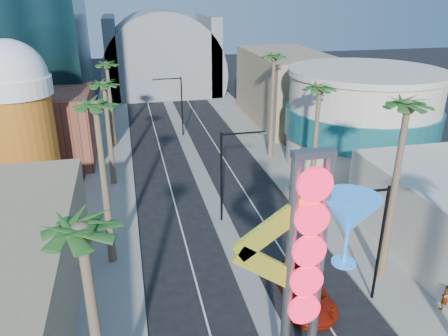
# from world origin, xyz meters

# --- Properties ---
(sidewalk_west) EXTENTS (5.00, 100.00, 0.15)m
(sidewalk_west) POSITION_xyz_m (-9.50, 35.00, 0.07)
(sidewalk_west) COLOR gray
(sidewalk_west) RESTS_ON ground
(sidewalk_east) EXTENTS (5.00, 100.00, 0.15)m
(sidewalk_east) POSITION_xyz_m (9.50, 35.00, 0.07)
(sidewalk_east) COLOR gray
(sidewalk_east) RESTS_ON ground
(median) EXTENTS (1.60, 84.00, 0.15)m
(median) POSITION_xyz_m (0.00, 38.00, 0.07)
(median) COLOR gray
(median) RESTS_ON ground
(brick_filler_west) EXTENTS (10.00, 10.00, 8.00)m
(brick_filler_west) POSITION_xyz_m (-16.00, 38.00, 4.00)
(brick_filler_west) COLOR brown
(brick_filler_west) RESTS_ON ground
(filler_east) EXTENTS (10.00, 20.00, 10.00)m
(filler_east) POSITION_xyz_m (16.00, 48.00, 5.00)
(filler_east) COLOR #93835F
(filler_east) RESTS_ON ground
(beer_mug) EXTENTS (7.00, 7.00, 14.50)m
(beer_mug) POSITION_xyz_m (-17.00, 30.00, 7.84)
(beer_mug) COLOR #BB7918
(beer_mug) RESTS_ON ground
(turquoise_building) EXTENTS (16.60, 16.60, 10.60)m
(turquoise_building) POSITION_xyz_m (18.00, 30.00, 5.25)
(turquoise_building) COLOR beige
(turquoise_building) RESTS_ON ground
(canopy) EXTENTS (22.00, 16.00, 22.00)m
(canopy) POSITION_xyz_m (0.00, 72.00, 4.31)
(canopy) COLOR slate
(canopy) RESTS_ON ground
(neon_sign) EXTENTS (6.53, 2.60, 12.55)m
(neon_sign) POSITION_xyz_m (0.82, 2.96, 7.31)
(neon_sign) COLOR gray
(neon_sign) RESTS_ON ground
(streetlight_0) EXTENTS (3.79, 0.25, 8.00)m
(streetlight_0) POSITION_xyz_m (0.55, 20.00, 4.88)
(streetlight_0) COLOR black
(streetlight_0) RESTS_ON ground
(streetlight_1) EXTENTS (3.79, 0.25, 8.00)m
(streetlight_1) POSITION_xyz_m (-0.55, 44.00, 4.88)
(streetlight_1) COLOR black
(streetlight_1) RESTS_ON ground
(streetlight_2) EXTENTS (3.45, 0.25, 8.00)m
(streetlight_2) POSITION_xyz_m (6.72, 8.00, 4.83)
(streetlight_2) COLOR black
(streetlight_2) RESTS_ON ground
(palm_0) EXTENTS (2.40, 2.40, 11.70)m
(palm_0) POSITION_xyz_m (-9.00, 2.00, 9.93)
(palm_0) COLOR brown
(palm_0) RESTS_ON ground
(palm_1) EXTENTS (2.40, 2.40, 12.70)m
(palm_1) POSITION_xyz_m (-9.00, 16.00, 10.82)
(palm_1) COLOR brown
(palm_1) RESTS_ON ground
(palm_2) EXTENTS (2.40, 2.40, 11.20)m
(palm_2) POSITION_xyz_m (-9.00, 30.00, 9.48)
(palm_2) COLOR brown
(palm_2) RESTS_ON ground
(palm_3) EXTENTS (2.40, 2.40, 11.20)m
(palm_3) POSITION_xyz_m (-9.00, 42.00, 9.48)
(palm_3) COLOR brown
(palm_3) RESTS_ON ground
(palm_5) EXTENTS (2.40, 2.40, 13.20)m
(palm_5) POSITION_xyz_m (9.00, 10.00, 11.27)
(palm_5) COLOR brown
(palm_5) RESTS_ON ground
(palm_6) EXTENTS (2.40, 2.40, 11.70)m
(palm_6) POSITION_xyz_m (9.00, 22.00, 9.93)
(palm_6) COLOR brown
(palm_6) RESTS_ON ground
(palm_7) EXTENTS (2.40, 2.40, 12.70)m
(palm_7) POSITION_xyz_m (9.00, 34.00, 10.82)
(palm_7) COLOR brown
(palm_7) RESTS_ON ground
(red_pickup) EXTENTS (3.22, 6.17, 1.66)m
(red_pickup) POSITION_xyz_m (2.86, 8.79, 0.83)
(red_pickup) COLOR #A61E0C
(red_pickup) RESTS_ON ground
(pedestrian_a) EXTENTS (0.73, 0.61, 1.72)m
(pedestrian_a) POSITION_xyz_m (10.88, 6.06, 1.01)
(pedestrian_a) COLOR gray
(pedestrian_a) RESTS_ON sidewalk_east
(pedestrian_b) EXTENTS (0.90, 0.81, 1.53)m
(pedestrian_b) POSITION_xyz_m (7.60, 23.30, 0.91)
(pedestrian_b) COLOR gray
(pedestrian_b) RESTS_ON sidewalk_east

